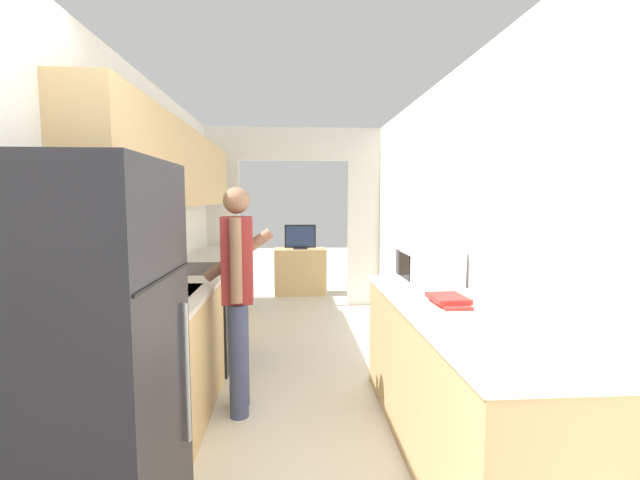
{
  "coord_description": "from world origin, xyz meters",
  "views": [
    {
      "loc": [
        -0.04,
        -1.19,
        1.52
      ],
      "look_at": [
        0.23,
        2.79,
        1.14
      ],
      "focal_mm": 24.0,
      "sensor_mm": 36.0,
      "label": 1
    }
  ],
  "objects_px": {
    "refrigerator": "(85,367)",
    "microwave": "(429,265)",
    "range_oven": "(198,316)",
    "person": "(238,294)",
    "television": "(300,237)",
    "tv_cabinet": "(300,271)",
    "book_stack": "(449,300)"
  },
  "relations": [
    {
      "from": "refrigerator",
      "to": "microwave",
      "type": "height_order",
      "value": "refrigerator"
    },
    {
      "from": "range_oven",
      "to": "microwave",
      "type": "height_order",
      "value": "microwave"
    },
    {
      "from": "person",
      "to": "television",
      "type": "bearing_deg",
      "value": -11.12
    },
    {
      "from": "person",
      "to": "tv_cabinet",
      "type": "distance_m",
      "value": 3.84
    },
    {
      "from": "range_oven",
      "to": "television",
      "type": "height_order",
      "value": "television"
    },
    {
      "from": "refrigerator",
      "to": "book_stack",
      "type": "distance_m",
      "value": 1.92
    },
    {
      "from": "range_oven",
      "to": "person",
      "type": "height_order",
      "value": "person"
    },
    {
      "from": "range_oven",
      "to": "tv_cabinet",
      "type": "distance_m",
      "value": 3.02
    },
    {
      "from": "microwave",
      "to": "tv_cabinet",
      "type": "relative_size",
      "value": 0.57
    },
    {
      "from": "range_oven",
      "to": "microwave",
      "type": "relative_size",
      "value": 2.23
    },
    {
      "from": "book_stack",
      "to": "tv_cabinet",
      "type": "relative_size",
      "value": 0.38
    },
    {
      "from": "microwave",
      "to": "refrigerator",
      "type": "bearing_deg",
      "value": -143.46
    },
    {
      "from": "person",
      "to": "book_stack",
      "type": "distance_m",
      "value": 1.42
    },
    {
      "from": "person",
      "to": "microwave",
      "type": "bearing_deg",
      "value": -87.54
    },
    {
      "from": "television",
      "to": "tv_cabinet",
      "type": "bearing_deg",
      "value": 90.0
    },
    {
      "from": "television",
      "to": "refrigerator",
      "type": "bearing_deg",
      "value": -101.09
    },
    {
      "from": "refrigerator",
      "to": "book_stack",
      "type": "bearing_deg",
      "value": 21.96
    },
    {
      "from": "book_stack",
      "to": "tv_cabinet",
      "type": "xyz_separation_m",
      "value": [
        -0.8,
        4.3,
        -0.55
      ]
    },
    {
      "from": "microwave",
      "to": "tv_cabinet",
      "type": "bearing_deg",
      "value": 103.85
    },
    {
      "from": "tv_cabinet",
      "to": "microwave",
      "type": "bearing_deg",
      "value": -76.15
    },
    {
      "from": "person",
      "to": "television",
      "type": "height_order",
      "value": "person"
    },
    {
      "from": "book_stack",
      "to": "range_oven",
      "type": "bearing_deg",
      "value": 141.17
    },
    {
      "from": "range_oven",
      "to": "person",
      "type": "bearing_deg",
      "value": -62.29
    },
    {
      "from": "book_stack",
      "to": "refrigerator",
      "type": "bearing_deg",
      "value": -158.04
    },
    {
      "from": "range_oven",
      "to": "tv_cabinet",
      "type": "bearing_deg",
      "value": 70.72
    },
    {
      "from": "tv_cabinet",
      "to": "television",
      "type": "bearing_deg",
      "value": -90.0
    },
    {
      "from": "microwave",
      "to": "television",
      "type": "distance_m",
      "value": 3.7
    },
    {
      "from": "refrigerator",
      "to": "range_oven",
      "type": "bearing_deg",
      "value": 90.59
    },
    {
      "from": "television",
      "to": "person",
      "type": "bearing_deg",
      "value": -97.8
    },
    {
      "from": "person",
      "to": "book_stack",
      "type": "xyz_separation_m",
      "value": [
        1.32,
        -0.53,
        0.06
      ]
    },
    {
      "from": "person",
      "to": "tv_cabinet",
      "type": "height_order",
      "value": "person"
    },
    {
      "from": "microwave",
      "to": "book_stack",
      "type": "distance_m",
      "value": 0.68
    }
  ]
}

